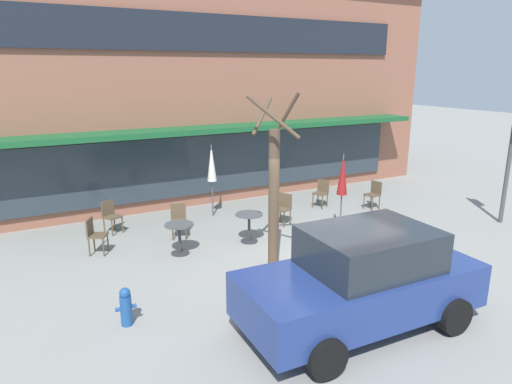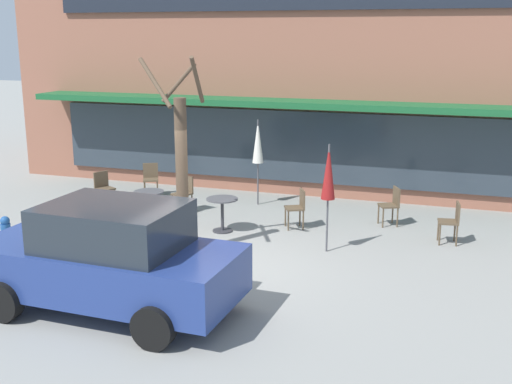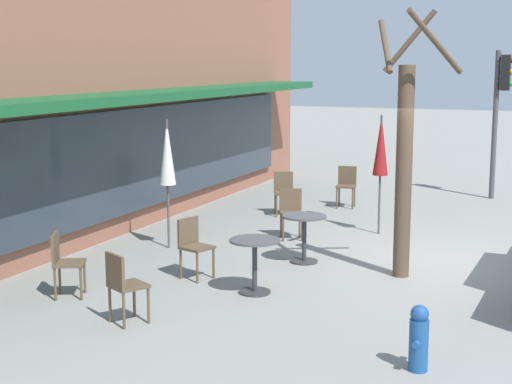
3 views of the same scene
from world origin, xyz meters
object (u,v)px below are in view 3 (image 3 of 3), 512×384
(cafe_table_streetside, at_px, (304,230))
(cafe_chair_2, at_px, (193,243))
(traffic_light_pole, at_px, (501,99))
(fire_hydrant, at_px, (419,338))
(patio_umbrella_cream_folded, at_px, (381,146))
(cafe_chair_0, at_px, (284,190))
(cafe_chair_3, at_px, (346,183))
(patio_umbrella_green_folded, at_px, (167,153))
(cafe_chair_5, at_px, (64,259))
(street_tree, at_px, (405,159))
(cafe_chair_4, at_px, (291,210))
(cafe_table_near_wall, at_px, (255,257))
(cafe_chair_1, at_px, (123,282))

(cafe_table_streetside, relative_size, cafe_chair_2, 0.85)
(traffic_light_pole, bearing_deg, cafe_chair_2, 158.71)
(fire_hydrant, bearing_deg, patio_umbrella_cream_folded, 17.52)
(cafe_chair_0, xyz_separation_m, cafe_chair_3, (1.36, -0.95, 0.00))
(patio_umbrella_green_folded, height_order, traffic_light_pole, traffic_light_pole)
(patio_umbrella_green_folded, xyz_separation_m, cafe_chair_0, (3.49, -0.78, -1.10))
(cafe_table_streetside, distance_m, patio_umbrella_cream_folded, 2.79)
(patio_umbrella_cream_folded, bearing_deg, traffic_light_pole, -18.66)
(cafe_table_streetside, height_order, patio_umbrella_green_folded, patio_umbrella_green_folded)
(cafe_chair_5, height_order, street_tree, street_tree)
(cafe_chair_2, height_order, cafe_chair_4, same)
(cafe_table_streetside, xyz_separation_m, cafe_chair_0, (3.50, 1.68, 0.01))
(patio_umbrella_cream_folded, xyz_separation_m, cafe_chair_0, (1.01, 2.27, -1.10))
(cafe_table_near_wall, xyz_separation_m, cafe_table_streetside, (1.85, -0.07, 0.00))
(cafe_chair_2, bearing_deg, cafe_chair_5, 142.49)
(cafe_table_near_wall, bearing_deg, patio_umbrella_green_folded, 51.97)
(cafe_table_streetside, height_order, traffic_light_pole, traffic_light_pole)
(fire_hydrant, bearing_deg, traffic_light_pole, 1.93)
(cafe_chair_3, bearing_deg, cafe_chair_0, 145.05)
(patio_umbrella_cream_folded, xyz_separation_m, street_tree, (-2.70, -1.01, 0.13))
(fire_hydrant, bearing_deg, cafe_chair_1, 88.89)
(traffic_light_pole, bearing_deg, cafe_chair_5, 155.95)
(traffic_light_pole, bearing_deg, cafe_chair_0, 133.87)
(cafe_table_near_wall, height_order, cafe_chair_0, cafe_chair_0)
(patio_umbrella_cream_folded, relative_size, cafe_chair_1, 2.47)
(cafe_chair_0, distance_m, cafe_chair_5, 6.56)
(cafe_table_near_wall, height_order, cafe_table_streetside, same)
(cafe_chair_3, bearing_deg, cafe_table_near_wall, -174.43)
(cafe_chair_0, bearing_deg, traffic_light_pole, -46.13)
(cafe_chair_3, height_order, cafe_chair_4, same)
(patio_umbrella_green_folded, distance_m, traffic_light_pole, 8.59)
(cafe_table_streetside, height_order, cafe_chair_2, cafe_chair_2)
(patio_umbrella_green_folded, bearing_deg, cafe_chair_3, -19.63)
(patio_umbrella_green_folded, distance_m, cafe_chair_2, 2.24)
(traffic_light_pole, bearing_deg, street_tree, 175.53)
(cafe_chair_0, height_order, fire_hydrant, cafe_chair_0)
(traffic_light_pole, bearing_deg, cafe_chair_1, 163.47)
(cafe_chair_0, distance_m, street_tree, 5.11)
(fire_hydrant, bearing_deg, street_tree, 15.10)
(street_tree, distance_m, traffic_light_pole, 7.47)
(cafe_chair_1, relative_size, cafe_chair_5, 1.00)
(cafe_chair_2, relative_size, cafe_chair_5, 1.00)
(patio_umbrella_cream_folded, bearing_deg, cafe_table_near_wall, 171.32)
(cafe_table_streetside, height_order, patio_umbrella_cream_folded, patio_umbrella_cream_folded)
(cafe_table_streetside, relative_size, cafe_chair_3, 0.85)
(cafe_table_near_wall, distance_m, cafe_chair_4, 3.44)
(cafe_chair_3, height_order, cafe_chair_5, same)
(cafe_chair_1, xyz_separation_m, traffic_light_pole, (10.87, -3.23, 1.77))
(cafe_chair_4, bearing_deg, street_tree, -125.92)
(cafe_chair_3, relative_size, traffic_light_pole, 0.26)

